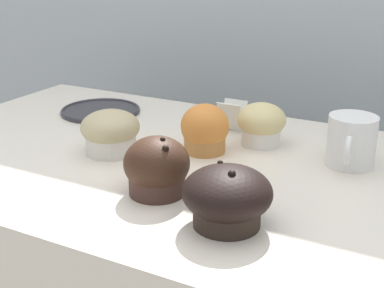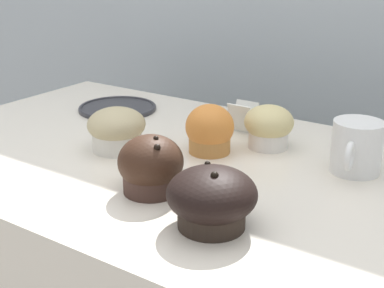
% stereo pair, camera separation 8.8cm
% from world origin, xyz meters
% --- Properties ---
extents(wall_back, '(3.20, 0.10, 1.80)m').
position_xyz_m(wall_back, '(0.00, 0.60, 0.90)').
color(wall_back, '#A8B2B7').
rests_on(wall_back, ground).
extents(muffin_front_center, '(0.11, 0.11, 0.08)m').
position_xyz_m(muffin_front_center, '(-0.08, -0.03, 0.94)').
color(muffin_front_center, silver).
rests_on(muffin_front_center, display_counter).
extents(muffin_back_left, '(0.12, 0.12, 0.09)m').
position_xyz_m(muffin_back_left, '(0.21, -0.18, 0.94)').
color(muffin_back_left, '#2C221B').
rests_on(muffin_back_left, display_counter).
extents(muffin_back_right, '(0.09, 0.09, 0.08)m').
position_xyz_m(muffin_back_right, '(0.14, 0.13, 0.94)').
color(muffin_back_right, white).
rests_on(muffin_back_right, display_counter).
extents(muffin_front_left, '(0.10, 0.10, 0.09)m').
position_xyz_m(muffin_front_left, '(0.08, -0.14, 0.94)').
color(muffin_front_left, '#402A23').
rests_on(muffin_front_left, display_counter).
extents(muffin_front_right, '(0.09, 0.09, 0.09)m').
position_xyz_m(muffin_front_right, '(0.07, 0.05, 0.94)').
color(muffin_front_right, '#BF7E3E').
rests_on(muffin_front_right, display_counter).
extents(coffee_cup, '(0.08, 0.12, 0.09)m').
position_xyz_m(coffee_cup, '(0.31, 0.11, 0.95)').
color(coffee_cup, white).
rests_on(coffee_cup, display_counter).
extents(serving_plate, '(0.18, 0.18, 0.01)m').
position_xyz_m(serving_plate, '(-0.25, 0.16, 0.91)').
color(serving_plate, '#2D2D33').
rests_on(serving_plate, display_counter).
extents(price_card, '(0.05, 0.04, 0.06)m').
position_xyz_m(price_card, '(0.06, 0.18, 0.93)').
color(price_card, white).
rests_on(price_card, display_counter).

